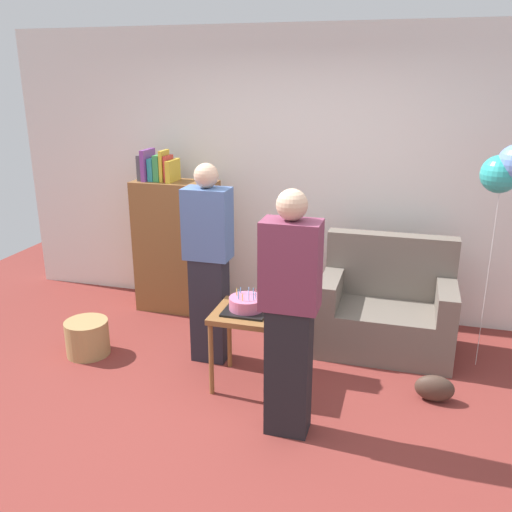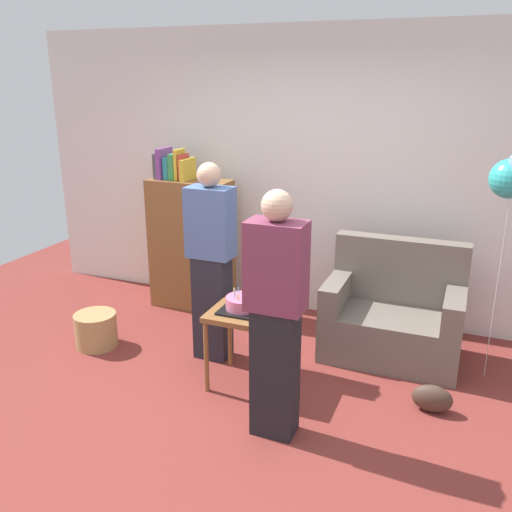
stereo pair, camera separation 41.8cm
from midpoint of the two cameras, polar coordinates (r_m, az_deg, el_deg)
The scene contains 11 objects.
ground_plane at distance 3.96m, azimuth -4.64°, elevation -16.54°, with size 8.00×8.00×0.00m, color maroon.
wall_back at distance 5.30m, azimuth 2.76°, elevation 8.33°, with size 6.00×0.10×2.70m, color silver.
couch at distance 4.81m, azimuth 10.92°, elevation -5.61°, with size 1.10×0.70×0.96m.
bookshelf at distance 5.49m, azimuth -10.37°, elevation 1.21°, with size 0.80×0.36×1.59m.
side_table at distance 4.12m, azimuth -3.88°, elevation -6.91°, with size 0.48×0.48×0.60m.
birthday_cake at distance 4.06m, azimuth -3.92°, elevation -5.08°, with size 0.32×0.32×0.17m.
person_blowing_candles at distance 4.40m, azimuth -7.64°, elevation -0.84°, with size 0.36×0.22×1.63m.
person_holding_cake at distance 3.44m, azimuth 0.03°, elevation -6.20°, with size 0.36×0.22×1.63m.
wicker_basket at distance 4.96m, azimuth -19.39°, elevation -8.01°, with size 0.36×0.36×0.30m, color #A88451.
handbag at distance 4.23m, azimuth 15.25°, elevation -13.13°, with size 0.28×0.14×0.20m, color #473328.
balloon_bunch at distance 4.30m, azimuth 22.17°, elevation 8.32°, with size 0.38×0.30×1.80m.
Camera 1 is at (0.98, -3.11, 2.25)m, focal length 38.70 mm.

